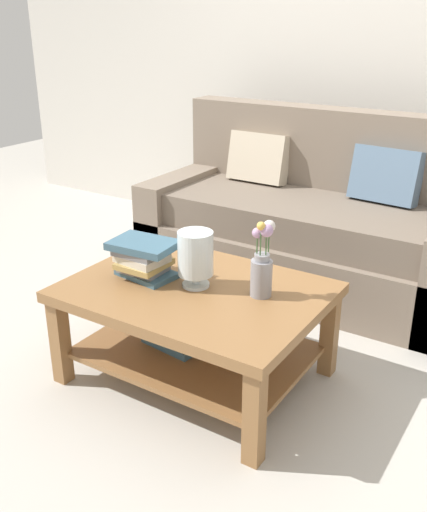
# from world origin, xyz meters

# --- Properties ---
(ground_plane) EXTENTS (10.00, 10.00, 0.00)m
(ground_plane) POSITION_xyz_m (0.00, 0.00, 0.00)
(ground_plane) COLOR #B7B2A8
(back_wall) EXTENTS (6.40, 0.12, 2.70)m
(back_wall) POSITION_xyz_m (0.00, 1.65, 1.35)
(back_wall) COLOR beige
(back_wall) RESTS_ON ground
(couch) EXTENTS (2.01, 0.90, 1.06)m
(couch) POSITION_xyz_m (0.00, 0.86, 0.36)
(couch) COLOR #7A6B5B
(couch) RESTS_ON ground
(coffee_table) EXTENTS (1.13, 0.84, 0.47)m
(coffee_table) POSITION_xyz_m (0.01, -0.45, 0.33)
(coffee_table) COLOR olive
(coffee_table) RESTS_ON ground
(book_stack_main) EXTENTS (0.31, 0.23, 0.18)m
(book_stack_main) POSITION_xyz_m (-0.25, -0.48, 0.56)
(book_stack_main) COLOR #3D6075
(book_stack_main) RESTS_ON coffee_table
(glass_hurricane_vase) EXTENTS (0.16, 0.16, 0.26)m
(glass_hurricane_vase) POSITION_xyz_m (0.01, -0.43, 0.62)
(glass_hurricane_vase) COLOR silver
(glass_hurricane_vase) RESTS_ON coffee_table
(flower_pitcher) EXTENTS (0.10, 0.11, 0.34)m
(flower_pitcher) POSITION_xyz_m (0.31, -0.36, 0.61)
(flower_pitcher) COLOR gray
(flower_pitcher) RESTS_ON coffee_table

